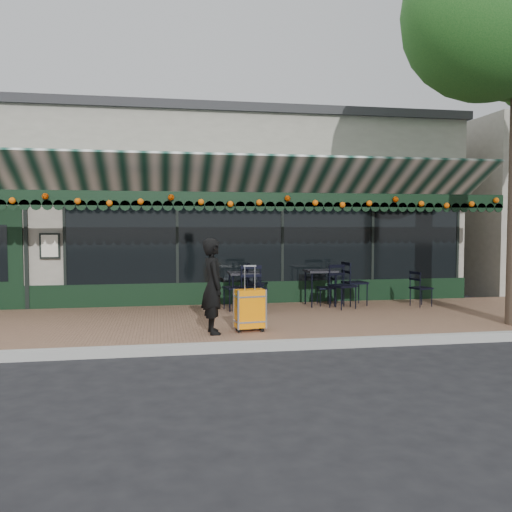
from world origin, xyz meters
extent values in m
plane|color=black|center=(0.00, 0.00, 0.00)|extent=(80.00, 80.00, 0.00)
cube|color=brown|center=(0.00, 2.00, 0.07)|extent=(18.00, 4.00, 0.15)
cube|color=#9E9E99|center=(0.00, -0.08, 0.07)|extent=(18.00, 0.16, 0.15)
cube|color=gray|center=(0.00, 8.00, 2.25)|extent=(12.00, 8.00, 4.50)
cube|color=black|center=(1.20, 3.98, 1.65)|extent=(9.20, 0.04, 2.00)
cube|color=silver|center=(-3.70, 3.94, 1.50)|extent=(0.42, 0.04, 0.55)
cube|color=black|center=(0.00, 2.52, 2.46)|extent=(12.00, 0.03, 0.28)
cylinder|color=#DC5006|center=(0.00, 2.46, 2.44)|extent=(11.60, 0.12, 0.12)
imported|color=black|center=(-0.53, 0.66, 0.94)|extent=(0.43, 0.61, 1.57)
cube|color=orange|center=(0.10, 0.73, 0.54)|extent=(0.52, 0.33, 0.65)
cube|color=black|center=(0.10, 0.73, 0.18)|extent=(0.52, 0.33, 0.06)
cube|color=silver|center=(0.10, 0.73, 1.06)|extent=(0.22, 0.06, 0.40)
cube|color=black|center=(2.13, 3.34, 0.93)|extent=(0.65, 0.65, 0.04)
cylinder|color=black|center=(1.86, 3.07, 0.53)|extent=(0.03, 0.03, 0.76)
cylinder|color=black|center=(2.40, 3.07, 0.53)|extent=(0.03, 0.03, 0.76)
cylinder|color=black|center=(1.86, 3.61, 0.53)|extent=(0.03, 0.03, 0.76)
cylinder|color=black|center=(2.40, 3.61, 0.53)|extent=(0.03, 0.03, 0.76)
cube|color=black|center=(0.37, 3.12, 0.92)|extent=(0.65, 0.65, 0.04)
cylinder|color=black|center=(0.10, 2.85, 0.53)|extent=(0.03, 0.03, 0.75)
cylinder|color=black|center=(0.64, 2.85, 0.53)|extent=(0.03, 0.03, 0.75)
cylinder|color=black|center=(0.10, 3.39, 0.53)|extent=(0.03, 0.03, 0.75)
cylinder|color=black|center=(0.64, 3.39, 0.53)|extent=(0.03, 0.03, 0.75)
camera|label=1|loc=(-1.39, -8.20, 1.93)|focal=38.00mm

